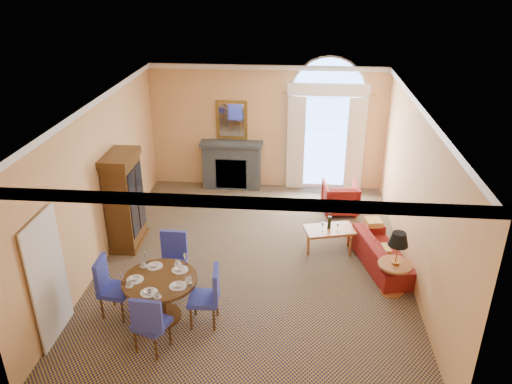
# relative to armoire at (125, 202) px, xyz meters

# --- Properties ---
(ground) EXTENTS (7.50, 7.50, 0.00)m
(ground) POSITION_rel_armoire_xyz_m (2.72, -0.49, -0.98)
(ground) COLOR #141B41
(ground) RESTS_ON ground
(room_envelope) EXTENTS (6.04, 7.52, 3.45)m
(room_envelope) POSITION_rel_armoire_xyz_m (2.69, 0.18, 1.53)
(room_envelope) COLOR #E3AB6C
(room_envelope) RESTS_ON ground
(armoire) EXTENTS (0.58, 1.03, 2.03)m
(armoire) POSITION_rel_armoire_xyz_m (0.00, 0.00, 0.00)
(armoire) COLOR #3C240D
(armoire) RESTS_ON ground
(dining_table) EXTENTS (1.24, 1.24, 0.98)m
(dining_table) POSITION_rel_armoire_xyz_m (1.34, -2.35, -0.40)
(dining_table) COLOR #3C240D
(dining_table) RESTS_ON ground
(dining_chair_north) EXTENTS (0.51, 0.51, 1.08)m
(dining_chair_north) POSITION_rel_armoire_xyz_m (1.33, -1.41, -0.36)
(dining_chair_north) COLOR #28319E
(dining_chair_north) RESTS_ON ground
(dining_chair_south) EXTENTS (0.61, 0.61, 1.08)m
(dining_chair_south) POSITION_rel_armoire_xyz_m (1.40, -3.21, -0.36)
(dining_chair_south) COLOR #28319E
(dining_chair_south) RESTS_ON ground
(dining_chair_east) EXTENTS (0.52, 0.51, 1.08)m
(dining_chair_east) POSITION_rel_armoire_xyz_m (2.18, -2.43, -0.36)
(dining_chair_east) COLOR #28319E
(dining_chair_east) RESTS_ON ground
(dining_chair_west) EXTENTS (0.55, 0.55, 1.08)m
(dining_chair_west) POSITION_rel_armoire_xyz_m (0.46, -2.33, -0.36)
(dining_chair_west) COLOR #28319E
(dining_chair_west) RESTS_ON ground
(sofa) EXTENTS (1.26, 2.11, 0.58)m
(sofa) POSITION_rel_armoire_xyz_m (5.27, -0.39, -0.69)
(sofa) COLOR maroon
(sofa) RESTS_ON ground
(armchair) EXTENTS (0.88, 0.90, 0.75)m
(armchair) POSITION_rel_armoire_xyz_m (4.57, 1.85, -0.61)
(armchair) COLOR maroon
(armchair) RESTS_ON ground
(coffee_table) EXTENTS (1.11, 0.79, 0.86)m
(coffee_table) POSITION_rel_armoire_xyz_m (4.23, 0.06, -0.51)
(coffee_table) COLOR #AC6233
(coffee_table) RESTS_ON ground
(side_table) EXTENTS (0.60, 0.60, 1.21)m
(side_table) POSITION_rel_armoire_xyz_m (5.32, -1.29, -0.21)
(side_table) COLOR #AC6233
(side_table) RESTS_ON ground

